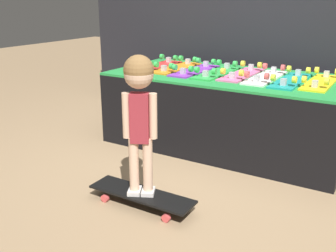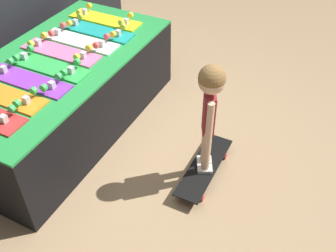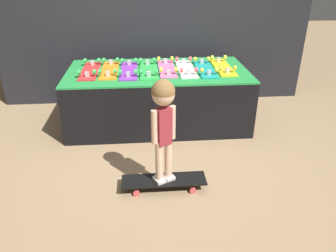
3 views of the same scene
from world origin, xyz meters
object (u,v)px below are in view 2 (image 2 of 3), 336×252
skateboard_white_on_rack (80,40)px  child (210,101)px  skateboard_teal_on_rack (97,30)px  skateboard_yellow_on_rack (105,19)px  skateboard_pink_on_rack (61,51)px  skateboard_purple_on_rack (28,79)px  skateboard_on_floor (204,167)px  skateboard_green_on_rack (48,65)px  skateboard_orange_on_rack (2,94)px

skateboard_white_on_rack → child: 1.38m
skateboard_teal_on_rack → child: size_ratio=0.77×
skateboard_teal_on_rack → skateboard_yellow_on_rack: size_ratio=1.00×
skateboard_teal_on_rack → skateboard_yellow_on_rack: same height
skateboard_pink_on_rack → skateboard_yellow_on_rack: (0.66, 0.00, 0.00)m
skateboard_purple_on_rack → child: size_ratio=0.77×
skateboard_pink_on_rack → skateboard_yellow_on_rack: same height
skateboard_purple_on_rack → skateboard_white_on_rack: same height
skateboard_teal_on_rack → skateboard_white_on_rack: bearing=173.9°
skateboard_white_on_rack → skateboard_teal_on_rack: (0.22, -0.02, 0.00)m
skateboard_white_on_rack → skateboard_purple_on_rack: bearing=-178.7°
skateboard_on_floor → child: 0.65m
skateboard_purple_on_rack → skateboard_green_on_rack: 0.22m
skateboard_orange_on_rack → skateboard_on_floor: (0.52, -1.35, -0.60)m
skateboard_on_floor → skateboard_green_on_rack: bearing=93.6°
skateboard_orange_on_rack → skateboard_white_on_rack: same height
skateboard_orange_on_rack → skateboard_white_on_rack: bearing=-1.7°
skateboard_on_floor → skateboard_white_on_rack: bearing=75.1°
skateboard_orange_on_rack → skateboard_teal_on_rack: size_ratio=1.00×
skateboard_yellow_on_rack → skateboard_on_floor: skateboard_yellow_on_rack is taller
skateboard_pink_on_rack → skateboard_white_on_rack: size_ratio=1.00×
skateboard_green_on_rack → skateboard_purple_on_rack: bearing=179.2°
skateboard_purple_on_rack → child: (0.30, -1.31, 0.05)m
skateboard_on_floor → skateboard_pink_on_rack: bearing=84.3°
skateboard_purple_on_rack → skateboard_teal_on_rack: bearing=-0.6°
skateboard_orange_on_rack → skateboard_teal_on_rack: 1.09m
skateboard_teal_on_rack → child: child is taller
skateboard_teal_on_rack → skateboard_pink_on_rack: bearing=173.2°
skateboard_orange_on_rack → skateboard_pink_on_rack: 0.66m
skateboard_on_floor → skateboard_orange_on_rack: bearing=111.0°
skateboard_purple_on_rack → child: bearing=-77.1°
skateboard_orange_on_rack → skateboard_pink_on_rack: same height
skateboard_orange_on_rack → skateboard_purple_on_rack: same height
skateboard_orange_on_rack → skateboard_on_floor: 1.57m
child → skateboard_on_floor: bearing=62.8°
skateboard_orange_on_rack → skateboard_purple_on_rack: size_ratio=1.00×
skateboard_pink_on_rack → skateboard_yellow_on_rack: bearing=0.2°
skateboard_teal_on_rack → skateboard_on_floor: bearing=-113.7°
skateboard_yellow_on_rack → skateboard_on_floor: (-0.79, -1.36, -0.60)m
skateboard_teal_on_rack → skateboard_purple_on_rack: bearing=179.4°
skateboard_purple_on_rack → skateboard_green_on_rack: (0.22, -0.00, 0.00)m
skateboard_purple_on_rack → skateboard_orange_on_rack: bearing=169.6°
skateboard_purple_on_rack → skateboard_teal_on_rack: size_ratio=1.00×
skateboard_white_on_rack → skateboard_on_floor: bearing=-104.9°
skateboard_orange_on_rack → skateboard_pink_on_rack: size_ratio=1.00×
skateboard_teal_on_rack → child: (-0.57, -1.31, 0.05)m
skateboard_yellow_on_rack → skateboard_on_floor: size_ratio=0.95×
skateboard_purple_on_rack → skateboard_pink_on_rack: size_ratio=1.00×
skateboard_orange_on_rack → child: bearing=-69.0°
skateboard_pink_on_rack → child: (-0.14, -1.36, 0.05)m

